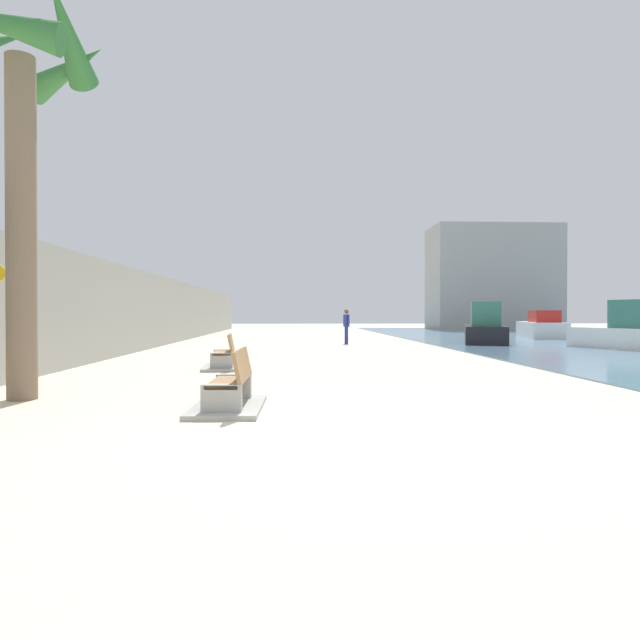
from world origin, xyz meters
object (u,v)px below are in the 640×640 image
(palm_tree, at_px, (19,106))
(bench_near, at_px, (230,395))
(boat_distant, at_px, (627,331))
(boat_nearest, at_px, (485,328))
(boat_mid_bay, at_px, (541,327))
(person_walking, at_px, (346,324))
(bench_far, at_px, (224,360))

(palm_tree, distance_m, bench_near, 6.46)
(palm_tree, height_order, boat_distant, palm_tree)
(palm_tree, bearing_deg, boat_nearest, 51.12)
(boat_nearest, bearing_deg, boat_mid_bay, 46.17)
(person_walking, distance_m, boat_nearest, 7.45)
(palm_tree, distance_m, boat_nearest, 24.45)
(bench_near, height_order, boat_nearest, boat_nearest)
(palm_tree, bearing_deg, bench_near, -16.72)
(bench_far, distance_m, boat_nearest, 17.89)
(boat_nearest, bearing_deg, person_walking, -175.18)
(palm_tree, bearing_deg, boat_mid_bay, 49.83)
(person_walking, height_order, boat_distant, boat_distant)
(bench_near, distance_m, bench_far, 6.79)
(bench_far, distance_m, boat_mid_bay, 26.39)
(bench_near, bearing_deg, boat_mid_bay, 56.67)
(bench_near, relative_size, person_walking, 1.19)
(bench_near, bearing_deg, person_walking, 78.86)
(boat_mid_bay, bearing_deg, person_walking, -153.07)
(palm_tree, relative_size, boat_nearest, 1.00)
(boat_distant, height_order, boat_mid_bay, boat_distant)
(person_walking, bearing_deg, bench_near, -101.14)
(bench_near, distance_m, boat_distant, 20.71)
(palm_tree, bearing_deg, person_walking, 67.03)
(palm_tree, xyz_separation_m, boat_distant, (19.18, 12.78, -4.47))
(boat_distant, xyz_separation_m, boat_nearest, (-4.09, 5.93, 0.00))
(boat_mid_bay, bearing_deg, boat_nearest, -133.83)
(person_walking, bearing_deg, bench_far, -110.63)
(boat_nearest, relative_size, boat_mid_bay, 0.95)
(bench_far, height_order, boat_distant, boat_distant)
(bench_far, bearing_deg, boat_mid_bay, 46.92)
(bench_far, relative_size, boat_mid_bay, 0.28)
(bench_near, bearing_deg, boat_distant, 42.34)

